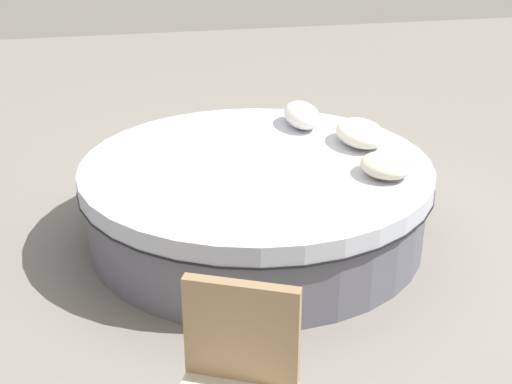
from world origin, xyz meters
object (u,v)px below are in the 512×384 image
at_px(throw_pillow_0, 386,165).
at_px(patio_chair, 235,380).
at_px(round_bed, 256,198).
at_px(throw_pillow_1, 360,133).
at_px(throw_pillow_2, 302,115).

height_order(throw_pillow_0, patio_chair, patio_chair).
height_order(round_bed, throw_pillow_1, throw_pillow_1).
xyz_separation_m(throw_pillow_1, throw_pillow_2, (-0.52, -0.33, 0.01)).
bearing_deg(throw_pillow_0, throw_pillow_1, 176.26).
distance_m(throw_pillow_0, patio_chair, 2.35).
xyz_separation_m(throw_pillow_0, throw_pillow_2, (-1.16, -0.29, 0.02)).
relative_size(throw_pillow_0, patio_chair, 0.42).
relative_size(round_bed, throw_pillow_2, 5.13).
bearing_deg(round_bed, throw_pillow_0, 62.18).
xyz_separation_m(round_bed, throw_pillow_1, (-0.19, 0.89, 0.40)).
height_order(throw_pillow_1, patio_chair, patio_chair).
distance_m(round_bed, patio_chair, 2.38).
bearing_deg(throw_pillow_2, throw_pillow_1, 32.64).
xyz_separation_m(throw_pillow_2, patio_chair, (3.00, -1.16, -0.16)).
bearing_deg(throw_pillow_0, round_bed, -117.82).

